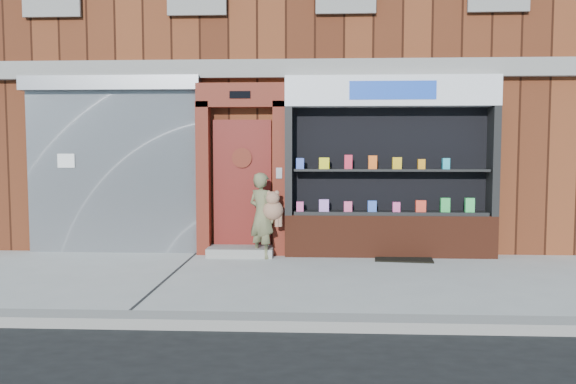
{
  "coord_description": "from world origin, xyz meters",
  "views": [
    {
      "loc": [
        0.5,
        -7.62,
        1.77
      ],
      "look_at": [
        0.08,
        1.0,
        1.14
      ],
      "focal_mm": 35.0,
      "sensor_mm": 36.0,
      "label": 1
    }
  ],
  "objects": [
    {
      "name": "pharmacy_bay",
      "position": [
        1.75,
        1.81,
        1.37
      ],
      "size": [
        3.5,
        0.41,
        3.0
      ],
      "color": "#562314",
      "rests_on": "ground"
    },
    {
      "name": "ground",
      "position": [
        0.0,
        0.0,
        0.0
      ],
      "size": [
        80.0,
        80.0,
        0.0
      ],
      "primitive_type": "plane",
      "color": "#9E9E99",
      "rests_on": "ground"
    },
    {
      "name": "curb",
      "position": [
        0.0,
        -2.15,
        0.06
      ],
      "size": [
        60.0,
        0.3,
        0.12
      ],
      "primitive_type": "cube",
      "color": "gray",
      "rests_on": "ground"
    },
    {
      "name": "shutter_bay",
      "position": [
        -3.0,
        1.93,
        1.72
      ],
      "size": [
        3.1,
        0.3,
        3.04
      ],
      "color": "gray",
      "rests_on": "ground"
    },
    {
      "name": "building",
      "position": [
        -0.0,
        5.99,
        4.0
      ],
      "size": [
        12.0,
        8.16,
        8.0
      ],
      "color": "#491F10",
      "rests_on": "ground"
    },
    {
      "name": "red_door_bay",
      "position": [
        -0.75,
        1.86,
        1.46
      ],
      "size": [
        1.52,
        0.58,
        2.9
      ],
      "color": "#611B10",
      "rests_on": "ground"
    },
    {
      "name": "doormat",
      "position": [
        1.95,
        1.55,
        0.01
      ],
      "size": [
        0.99,
        0.74,
        0.02
      ],
      "primitive_type": "cube",
      "rotation": [
        0.0,
        0.0,
        -0.11
      ],
      "color": "black",
      "rests_on": "ground"
    },
    {
      "name": "woman",
      "position": [
        -0.34,
        1.54,
        0.73
      ],
      "size": [
        0.67,
        0.59,
        1.41
      ],
      "color": "#626441",
      "rests_on": "ground"
    }
  ]
}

